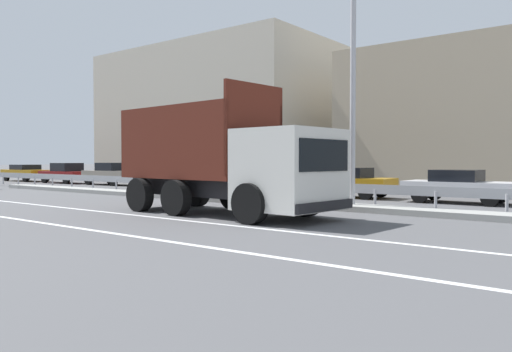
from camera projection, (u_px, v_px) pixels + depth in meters
ground_plane at (232, 211)px, 15.79m from camera, size 320.00×320.00×0.00m
lane_strip_0 at (178, 220)px, 13.44m from camera, size 68.18×0.16×0.01m
lane_strip_1 at (94, 230)px, 11.39m from camera, size 68.18×0.16×0.01m
median_island at (278, 203)px, 17.79m from camera, size 37.50×1.10×0.18m
median_guardrail at (299, 188)px, 18.87m from camera, size 68.18×0.09×0.78m
dump_truck at (245, 171)px, 14.21m from camera, size 7.48×3.10×3.74m
median_road_sign at (194, 172)px, 20.32m from camera, size 0.69×0.16×2.17m
street_lamp_1 at (352, 33)px, 15.93m from camera, size 0.71×1.97×10.44m
parked_car_0 at (26, 172)px, 38.00m from camera, size 4.59×1.89×1.26m
parked_car_1 at (66, 173)px, 34.77m from camera, size 4.23×1.94×1.41m
parked_car_2 at (112, 174)px, 32.23m from camera, size 4.03×2.03×1.44m
parked_car_3 at (162, 177)px, 28.45m from camera, size 3.99×2.18×1.24m
parked_car_4 at (252, 177)px, 24.55m from camera, size 4.86×1.89×1.50m
parked_car_5 at (347, 182)px, 21.54m from camera, size 4.09×1.97×1.29m
parked_car_6 at (459, 186)px, 18.61m from camera, size 3.95×1.93×1.25m
background_building_0 at (240, 119)px, 39.60m from camera, size 17.45×14.90×9.69m
church_tower at (500, 111)px, 40.63m from camera, size 3.60×3.60×12.35m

